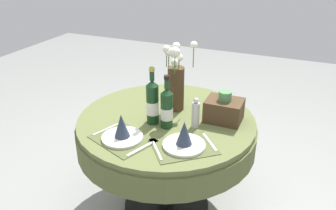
{
  "coord_description": "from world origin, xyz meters",
  "views": [
    {
      "loc": [
        0.76,
        -1.78,
        1.78
      ],
      "look_at": [
        0.0,
        0.03,
        0.82
      ],
      "focal_mm": 36.09,
      "sensor_mm": 36.0,
      "label": 1
    }
  ],
  "objects_px": {
    "dining_table": "(166,135)",
    "place_setting_right": "(184,140)",
    "flower_vase": "(176,81)",
    "wine_bottle_left": "(152,102)",
    "woven_basket_side_right": "(224,109)",
    "place_setting_left": "(122,132)",
    "pepper_mill": "(196,114)",
    "wine_bottle_centre": "(167,108)"
  },
  "relations": [
    {
      "from": "dining_table",
      "to": "place_setting_right",
      "type": "xyz_separation_m",
      "value": [
        0.23,
        -0.28,
        0.18
      ]
    },
    {
      "from": "flower_vase",
      "to": "wine_bottle_left",
      "type": "bearing_deg",
      "value": -105.53
    },
    {
      "from": "woven_basket_side_right",
      "to": "dining_table",
      "type": "bearing_deg",
      "value": -162.02
    },
    {
      "from": "place_setting_left",
      "to": "pepper_mill",
      "type": "distance_m",
      "value": 0.46
    },
    {
      "from": "flower_vase",
      "to": "pepper_mill",
      "type": "bearing_deg",
      "value": -41.41
    },
    {
      "from": "place_setting_right",
      "to": "pepper_mill",
      "type": "relative_size",
      "value": 2.17
    },
    {
      "from": "place_setting_right",
      "to": "woven_basket_side_right",
      "type": "distance_m",
      "value": 0.41
    },
    {
      "from": "place_setting_right",
      "to": "woven_basket_side_right",
      "type": "xyz_separation_m",
      "value": [
        0.12,
        0.39,
        0.03
      ]
    },
    {
      "from": "pepper_mill",
      "to": "woven_basket_side_right",
      "type": "height_order",
      "value": "woven_basket_side_right"
    },
    {
      "from": "flower_vase",
      "to": "wine_bottle_left",
      "type": "xyz_separation_m",
      "value": [
        -0.06,
        -0.23,
        -0.07
      ]
    },
    {
      "from": "dining_table",
      "to": "place_setting_right",
      "type": "relative_size",
      "value": 2.74
    },
    {
      "from": "woven_basket_side_right",
      "to": "flower_vase",
      "type": "bearing_deg",
      "value": 175.71
    },
    {
      "from": "dining_table",
      "to": "wine_bottle_centre",
      "type": "relative_size",
      "value": 3.46
    },
    {
      "from": "flower_vase",
      "to": "woven_basket_side_right",
      "type": "height_order",
      "value": "flower_vase"
    },
    {
      "from": "place_setting_right",
      "to": "wine_bottle_centre",
      "type": "xyz_separation_m",
      "value": [
        -0.18,
        0.17,
        0.08
      ]
    },
    {
      "from": "place_setting_left",
      "to": "wine_bottle_centre",
      "type": "bearing_deg",
      "value": 52.59
    },
    {
      "from": "place_setting_right",
      "to": "dining_table",
      "type": "bearing_deg",
      "value": 129.19
    },
    {
      "from": "wine_bottle_left",
      "to": "pepper_mill",
      "type": "height_order",
      "value": "wine_bottle_left"
    },
    {
      "from": "wine_bottle_centre",
      "to": "pepper_mill",
      "type": "xyz_separation_m",
      "value": [
        0.16,
        0.07,
        -0.04
      ]
    },
    {
      "from": "wine_bottle_centre",
      "to": "dining_table",
      "type": "bearing_deg",
      "value": 114.57
    },
    {
      "from": "wine_bottle_centre",
      "to": "woven_basket_side_right",
      "type": "bearing_deg",
      "value": 35.95
    },
    {
      "from": "wine_bottle_left",
      "to": "woven_basket_side_right",
      "type": "xyz_separation_m",
      "value": [
        0.4,
        0.2,
        -0.07
      ]
    },
    {
      "from": "dining_table",
      "to": "pepper_mill",
      "type": "xyz_separation_m",
      "value": [
        0.21,
        -0.04,
        0.22
      ]
    },
    {
      "from": "dining_table",
      "to": "wine_bottle_centre",
      "type": "xyz_separation_m",
      "value": [
        0.05,
        -0.1,
        0.26
      ]
    },
    {
      "from": "flower_vase",
      "to": "woven_basket_side_right",
      "type": "xyz_separation_m",
      "value": [
        0.34,
        -0.03,
        -0.13
      ]
    },
    {
      "from": "place_setting_right",
      "to": "wine_bottle_left",
      "type": "height_order",
      "value": "wine_bottle_left"
    },
    {
      "from": "wine_bottle_left",
      "to": "wine_bottle_centre",
      "type": "relative_size",
      "value": 1.09
    },
    {
      "from": "dining_table",
      "to": "woven_basket_side_right",
      "type": "xyz_separation_m",
      "value": [
        0.35,
        0.11,
        0.21
      ]
    },
    {
      "from": "place_setting_left",
      "to": "wine_bottle_left",
      "type": "bearing_deg",
      "value": 72.77
    },
    {
      "from": "pepper_mill",
      "to": "wine_bottle_left",
      "type": "bearing_deg",
      "value": -169.06
    },
    {
      "from": "wine_bottle_left",
      "to": "dining_table",
      "type": "bearing_deg",
      "value": 58.88
    },
    {
      "from": "place_setting_right",
      "to": "flower_vase",
      "type": "xyz_separation_m",
      "value": [
        -0.22,
        0.41,
        0.16
      ]
    },
    {
      "from": "dining_table",
      "to": "place_setting_right",
      "type": "distance_m",
      "value": 0.4
    },
    {
      "from": "pepper_mill",
      "to": "woven_basket_side_right",
      "type": "relative_size",
      "value": 0.86
    },
    {
      "from": "wine_bottle_centre",
      "to": "woven_basket_side_right",
      "type": "height_order",
      "value": "wine_bottle_centre"
    },
    {
      "from": "place_setting_right",
      "to": "wine_bottle_centre",
      "type": "height_order",
      "value": "wine_bottle_centre"
    },
    {
      "from": "place_setting_left",
      "to": "pepper_mill",
      "type": "height_order",
      "value": "pepper_mill"
    },
    {
      "from": "pepper_mill",
      "to": "dining_table",
      "type": "bearing_deg",
      "value": 169.67
    },
    {
      "from": "dining_table",
      "to": "wine_bottle_left",
      "type": "relative_size",
      "value": 3.18
    },
    {
      "from": "dining_table",
      "to": "wine_bottle_centre",
      "type": "distance_m",
      "value": 0.29
    },
    {
      "from": "dining_table",
      "to": "flower_vase",
      "type": "xyz_separation_m",
      "value": [
        0.01,
        0.14,
        0.34
      ]
    },
    {
      "from": "pepper_mill",
      "to": "wine_bottle_centre",
      "type": "bearing_deg",
      "value": -157.64
    }
  ]
}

